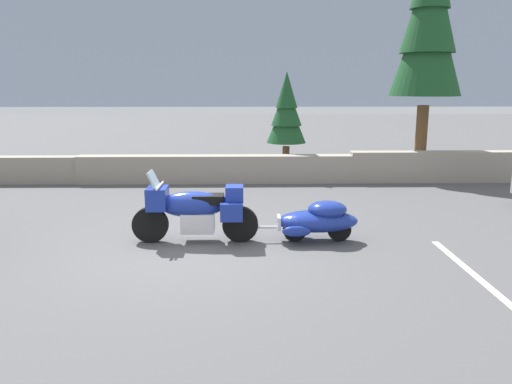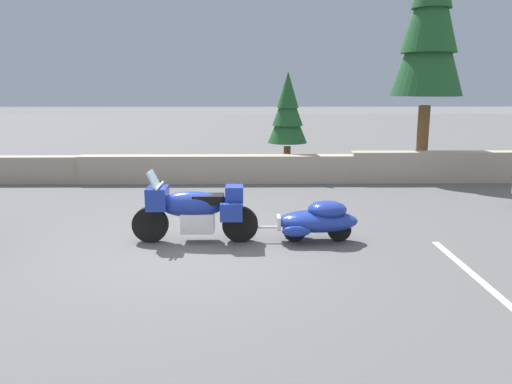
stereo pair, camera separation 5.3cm
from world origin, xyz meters
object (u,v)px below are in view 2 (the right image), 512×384
(car_shaped_trailer, at_px, (318,220))
(pine_tree_tall, at_px, (431,17))
(touring_motorcycle, at_px, (195,209))
(pine_tree_secondary, at_px, (288,111))

(car_shaped_trailer, bearing_deg, pine_tree_tall, 58.25)
(touring_motorcycle, distance_m, car_shaped_trailer, 2.27)
(touring_motorcycle, relative_size, car_shaped_trailer, 1.05)
(pine_tree_secondary, bearing_deg, touring_motorcycle, -107.88)
(pine_tree_tall, height_order, pine_tree_secondary, pine_tree_tall)
(touring_motorcycle, height_order, pine_tree_secondary, pine_tree_secondary)
(pine_tree_secondary, bearing_deg, car_shaped_trailer, -89.46)
(car_shaped_trailer, distance_m, pine_tree_secondary, 7.00)
(touring_motorcycle, xyz_separation_m, car_shaped_trailer, (2.26, 0.01, -0.21))
(car_shaped_trailer, height_order, pine_tree_tall, pine_tree_tall)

